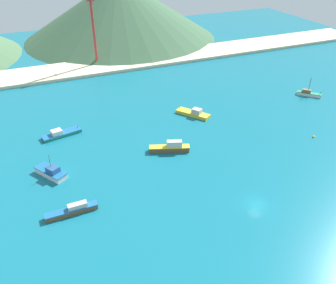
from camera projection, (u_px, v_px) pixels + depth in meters
ground at (193, 139)px, 99.09m from camera, size 260.00×280.00×0.50m
fishing_boat_0 at (194, 113)px, 110.34m from camera, size 8.80×10.58×2.47m
fishing_boat_1 at (61, 133)px, 99.83m from camera, size 11.42×5.34×2.07m
fishing_boat_4 at (73, 210)px, 72.97m from camera, size 10.89×2.01×2.14m
fishing_boat_5 at (308, 93)px, 123.00m from camera, size 6.86×7.21×6.58m
fishing_boat_6 at (171, 147)px, 92.83m from camera, size 10.67×5.65×3.04m
fishing_boat_7 at (51, 172)px, 83.82m from camera, size 7.21×8.95×5.92m
buoy_0 at (314, 137)px, 99.30m from camera, size 0.73×0.73×0.73m
beach_strip at (124, 63)px, 150.43m from camera, size 247.00×18.19×1.20m
hill_central at (119, 8)px, 178.62m from camera, size 98.18×98.18×29.56m
radio_tower at (93, 27)px, 140.33m from camera, size 3.19×2.55×31.87m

